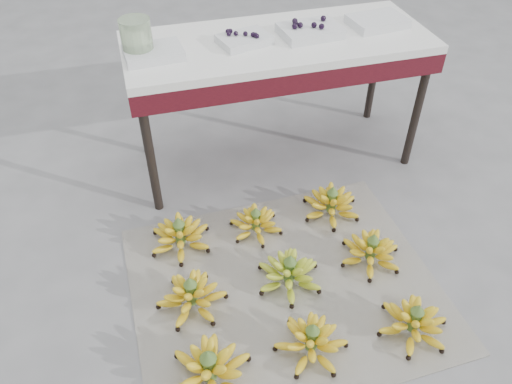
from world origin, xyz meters
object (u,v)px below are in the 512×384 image
object	(u,v)px
glass_jar	(137,38)
bunch_front_right	(414,322)
bunch_front_left	(210,370)
tray_left	(244,39)
bunch_back_left	(180,236)
bunch_front_center	(311,341)
tray_far_left	(154,53)
tray_right	(310,30)
bunch_mid_center	(289,273)
vendor_table	(278,54)
newspaper_mat	(285,286)
bunch_back_right	(331,204)
bunch_back_center	(256,223)
bunch_mid_left	(192,296)
bunch_mid_right	(371,251)
tray_far_right	(377,21)

from	to	relation	value
glass_jar	bunch_front_right	bearing A→B (deg)	-55.79
bunch_front_left	tray_left	bearing A→B (deg)	66.69
bunch_back_left	bunch_front_center	bearing A→B (deg)	-74.54
tray_far_left	tray_right	distance (m)	0.73
bunch_mid_center	vendor_table	size ratio (longest dim) A/B	0.23
vendor_table	tray_far_left	xyz separation A→B (m)	(-0.58, -0.04, 0.10)
newspaper_mat	tray_left	size ratio (longest dim) A/B	4.82
glass_jar	bunch_back_right	bearing A→B (deg)	-33.07
bunch_back_center	tray_right	bearing A→B (deg)	42.14
newspaper_mat	glass_jar	distance (m)	1.23
bunch_mid_left	bunch_back_center	size ratio (longest dim) A/B	1.11
bunch_back_center	bunch_mid_center	bearing A→B (deg)	-90.67
bunch_mid_center	tray_left	xyz separation A→B (m)	(0.04, 0.85, 0.65)
bunch_front_right	bunch_mid_center	xyz separation A→B (m)	(-0.38, 0.35, 0.00)
bunch_front_right	bunch_mid_left	distance (m)	0.86
bunch_mid_right	vendor_table	size ratio (longest dim) A/B	0.23
bunch_mid_right	bunch_mid_center	bearing A→B (deg)	-160.01
tray_far_left	tray_far_right	size ratio (longest dim) A/B	0.93
tray_far_left	bunch_mid_right	bearing A→B (deg)	-46.70
bunch_back_right	vendor_table	size ratio (longest dim) A/B	0.20
tray_left	tray_far_right	world-z (taller)	tray_left
tray_far_left	glass_jar	size ratio (longest dim) A/B	1.57
bunch_front_center	tray_left	size ratio (longest dim) A/B	1.24
bunch_back_left	tray_far_left	bearing A→B (deg)	72.50
newspaper_mat	glass_jar	xyz separation A→B (m)	(-0.41, 0.86, 0.77)
bunch_back_center	tray_far_left	bearing A→B (deg)	113.52
bunch_mid_right	bunch_back_center	size ratio (longest dim) A/B	1.19
bunch_front_right	tray_far_left	size ratio (longest dim) A/B	1.11
bunch_mid_right	tray_far_right	size ratio (longest dim) A/B	1.18
tray_left	bunch_back_right	bearing A→B (deg)	-59.90
bunch_front_right	bunch_back_right	distance (m)	0.70
newspaper_mat	bunch_mid_right	xyz separation A→B (m)	(0.40, 0.04, 0.06)
tray_far_left	bunch_front_right	bearing A→B (deg)	-57.30
bunch_front_center	tray_left	world-z (taller)	tray_left
bunch_front_center	bunch_back_center	world-z (taller)	bunch_front_center
glass_jar	bunch_mid_left	bearing A→B (deg)	-88.38
glass_jar	vendor_table	bearing A→B (deg)	1.38
bunch_front_center	bunch_back_left	size ratio (longest dim) A/B	0.95
bunch_front_right	tray_left	bearing A→B (deg)	110.34
bunch_back_left	tray_right	size ratio (longest dim) A/B	1.16
tray_far_right	bunch_front_left	bearing A→B (deg)	-132.80
bunch_front_left	tray_right	xyz separation A→B (m)	(0.76, 1.19, 0.64)
bunch_back_center	tray_left	world-z (taller)	tray_left
bunch_front_right	bunch_mid_left	size ratio (longest dim) A/B	0.93
bunch_back_center	tray_left	distance (m)	0.84
bunch_back_center	bunch_back_right	world-z (taller)	bunch_back_right
bunch_back_left	bunch_back_right	size ratio (longest dim) A/B	1.19
bunch_back_center	tray_far_right	world-z (taller)	tray_far_right
bunch_back_right	glass_jar	distance (m)	1.15
newspaper_mat	bunch_mid_right	distance (m)	0.41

